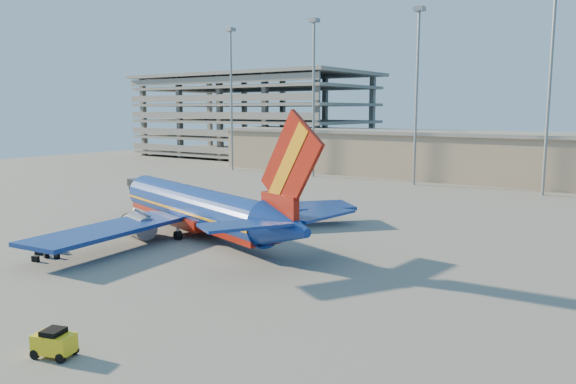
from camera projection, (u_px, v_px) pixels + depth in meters
name	position (u px, v px, depth m)	size (l,w,h in m)	color
ground	(270.00, 240.00, 53.57)	(220.00, 220.00, 0.00)	slate
terminal_building	(528.00, 158.00, 93.84)	(122.00, 16.00, 8.50)	gray
parking_garage	(254.00, 112.00, 147.15)	(62.00, 32.00, 21.40)	slate
light_mast_row	(479.00, 75.00, 85.15)	(101.60, 1.60, 28.65)	gray
aircraft_main	(199.00, 209.00, 55.53)	(35.50, 33.60, 12.39)	navy
baggage_tug	(54.00, 342.00, 28.17)	(2.31, 1.81, 1.46)	yellow
luggage_pile	(47.00, 253.00, 47.91)	(3.57, 3.52, 0.55)	black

